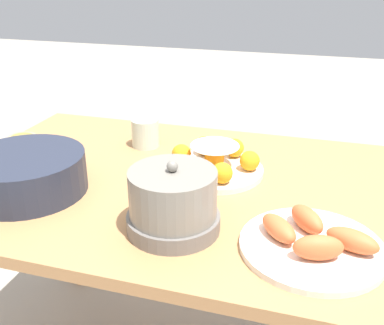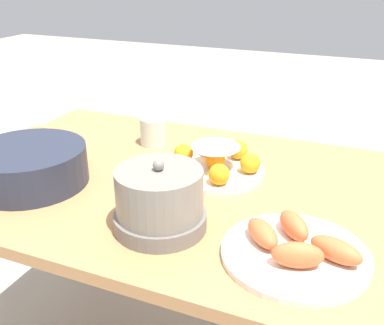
% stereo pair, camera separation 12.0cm
% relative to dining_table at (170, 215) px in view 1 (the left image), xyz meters
% --- Properties ---
extents(dining_table, '(1.21, 0.84, 0.76)m').
position_rel_dining_table_xyz_m(dining_table, '(0.00, 0.00, 0.00)').
color(dining_table, '#A87547').
rests_on(dining_table, ground_plane).
extents(cake_plate, '(0.27, 0.27, 0.09)m').
position_rel_dining_table_xyz_m(cake_plate, '(-0.10, -0.08, 0.14)').
color(cake_plate, silver).
rests_on(cake_plate, dining_table).
extents(serving_bowl, '(0.30, 0.30, 0.10)m').
position_rel_dining_table_xyz_m(serving_bowl, '(0.32, 0.16, 0.16)').
color(serving_bowl, '#232838').
rests_on(serving_bowl, dining_table).
extents(sauce_bowl, '(0.09, 0.09, 0.03)m').
position_rel_dining_table_xyz_m(sauce_bowl, '(0.52, -0.09, 0.13)').
color(sauce_bowl, tan).
rests_on(sauce_bowl, dining_table).
extents(seafood_platter, '(0.29, 0.29, 0.07)m').
position_rel_dining_table_xyz_m(seafood_platter, '(-0.38, 0.22, 0.13)').
color(seafood_platter, silver).
rests_on(seafood_platter, dining_table).
extents(cup_near, '(0.08, 0.08, 0.09)m').
position_rel_dining_table_xyz_m(cup_near, '(0.15, -0.20, 0.16)').
color(cup_near, beige).
rests_on(cup_near, dining_table).
extents(warming_pot, '(0.20, 0.20, 0.16)m').
position_rel_dining_table_xyz_m(warming_pot, '(-0.09, 0.23, 0.18)').
color(warming_pot, '#66605B').
rests_on(warming_pot, dining_table).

